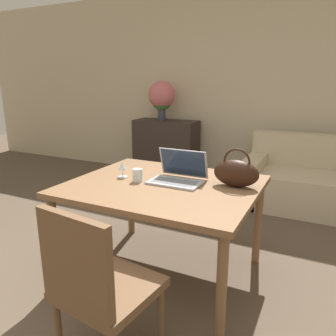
% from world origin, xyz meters
% --- Properties ---
extents(ground_plane, '(14.00, 14.00, 0.00)m').
position_xyz_m(ground_plane, '(0.00, 0.00, 0.00)').
color(ground_plane, brown).
extents(wall_back, '(10.00, 0.06, 2.70)m').
position_xyz_m(wall_back, '(0.00, 3.26, 1.35)').
color(wall_back, beige).
rests_on(wall_back, ground_plane).
extents(dining_table, '(1.32, 1.10, 0.73)m').
position_xyz_m(dining_table, '(0.04, 0.60, 0.66)').
color(dining_table, brown).
rests_on(dining_table, ground_plane).
extents(chair, '(0.49, 0.49, 0.91)m').
position_xyz_m(chair, '(0.15, -0.33, 0.51)').
color(chair, brown).
rests_on(chair, ground_plane).
extents(couch, '(1.42, 0.86, 0.82)m').
position_xyz_m(couch, '(0.92, 2.59, 0.28)').
color(couch, '#C1B293').
rests_on(couch, ground_plane).
extents(sideboard, '(0.95, 0.40, 0.87)m').
position_xyz_m(sideboard, '(-1.11, 2.94, 0.44)').
color(sideboard, '#332823').
rests_on(sideboard, ground_plane).
extents(laptop, '(0.37, 0.30, 0.23)m').
position_xyz_m(laptop, '(0.11, 0.70, 0.79)').
color(laptop, '#ADADB2').
rests_on(laptop, dining_table).
extents(drinking_glass, '(0.07, 0.07, 0.09)m').
position_xyz_m(drinking_glass, '(-0.16, 0.56, 0.78)').
color(drinking_glass, silver).
rests_on(drinking_glass, dining_table).
extents(wine_glass, '(0.08, 0.08, 0.12)m').
position_xyz_m(wine_glass, '(-0.31, 0.60, 0.81)').
color(wine_glass, silver).
rests_on(wine_glass, dining_table).
extents(handbag, '(0.32, 0.14, 0.27)m').
position_xyz_m(handbag, '(0.52, 0.76, 0.83)').
color(handbag, black).
rests_on(handbag, dining_table).
extents(flower_vase, '(0.39, 0.39, 0.57)m').
position_xyz_m(flower_vase, '(-1.17, 2.92, 1.21)').
color(flower_vase, '#333847').
rests_on(flower_vase, sideboard).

